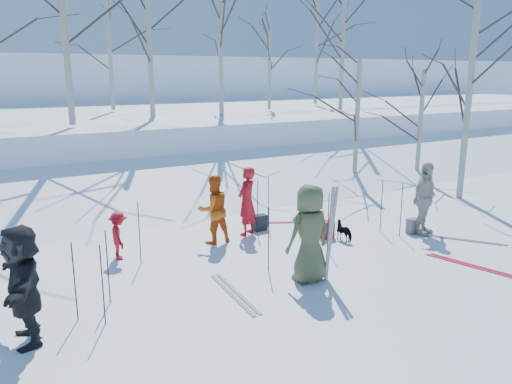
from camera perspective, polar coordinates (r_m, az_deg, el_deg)
ground at (r=10.47m, az=4.14°, el=-8.61°), size 120.00×120.00×0.00m
snow_ramp at (r=16.43m, az=-9.60°, el=-0.03°), size 70.00×9.49×4.12m
snow_plateau at (r=25.78m, az=-17.53°, el=6.32°), size 70.00×18.00×2.20m
far_hill at (r=46.39m, az=-23.44°, el=9.99°), size 90.00×30.00×6.00m
skier_olive_center at (r=9.55m, az=6.15°, el=-4.74°), size 0.95×0.64×1.91m
skier_red_north at (r=12.26m, az=-1.06°, el=-1.06°), size 0.74×0.68×1.71m
skier_redor_behind at (r=11.72m, az=-4.87°, el=-1.99°), size 0.81×0.64×1.63m
skier_red_seated at (r=11.14m, az=-15.43°, el=-4.83°), size 0.47×0.72×1.05m
skier_cream_east at (r=12.95m, az=18.71°, el=-0.73°), size 1.15×0.74×1.82m
skier_grey_west at (r=8.16m, az=-25.07°, el=-9.56°), size 0.63×1.72×1.83m
dog at (r=12.17m, az=10.10°, el=-4.40°), size 0.32×0.59×0.48m
upright_ski_left at (r=9.54m, az=8.41°, el=-4.88°), size 0.07×0.15×1.90m
upright_ski_right at (r=9.61m, az=8.61°, el=-4.75°), size 0.13×0.23×1.89m
ski_pair_a at (r=11.44m, az=23.44°, el=-7.73°), size 1.11×2.00×0.02m
ski_pair_b at (r=13.06m, az=22.44°, el=-5.06°), size 1.98×2.09×0.02m
ski_pair_c at (r=13.45m, az=2.74°, el=-3.50°), size 1.76×2.06×0.02m
ski_pair_d at (r=9.28m, az=-2.47°, el=-11.54°), size 0.44×1.93×0.02m
ski_pole_a at (r=10.68m, az=-13.19°, el=-4.67°), size 0.02×0.02×1.34m
ski_pole_b at (r=8.61m, az=-20.02°, el=-9.64°), size 0.02×0.02×1.34m
ski_pole_c at (r=9.06m, az=-16.58°, el=-8.20°), size 0.02×0.02×1.34m
ski_pole_d at (r=10.04m, az=1.45°, el=-5.47°), size 0.02×0.02×1.34m
ski_pole_e at (r=12.94m, az=1.41°, el=-1.12°), size 0.02×0.02×1.34m
ski_pole_f at (r=12.41m, az=0.19°, el=-1.76°), size 0.02×0.02×1.34m
ski_pole_g at (r=12.91m, az=14.13°, el=-1.57°), size 0.02×0.02×1.34m
ski_pole_h at (r=12.66m, az=16.26°, el=-2.00°), size 0.02×0.02×1.34m
ski_pole_i at (r=8.35m, az=-17.13°, el=-10.15°), size 0.02×0.02×1.34m
ski_pole_j at (r=11.35m, az=8.25°, el=-3.36°), size 0.02×0.02×1.34m
backpack_red at (r=12.29m, az=8.09°, el=-4.28°), size 0.32×0.22×0.42m
backpack_grey at (r=13.12m, az=17.50°, el=-3.73°), size 0.30×0.20×0.38m
backpack_dark at (r=12.78m, az=0.42°, el=-3.50°), size 0.34×0.24×0.40m
birch_plateau_c at (r=20.56m, az=-12.10°, el=16.76°), size 4.82×4.82×6.03m
birch_plateau_d at (r=18.38m, az=-21.22°, el=18.95°), size 5.86×5.86×7.52m
birch_plateau_e at (r=24.79m, az=9.91°, el=16.91°), size 5.22×5.22×6.60m
birch_plateau_f at (r=24.69m, az=1.54°, el=13.92°), size 3.30×3.30×3.86m
birch_plateau_h at (r=25.21m, az=-16.37°, el=15.02°), size 4.30×4.30×5.29m
birch_plateau_i at (r=21.51m, az=-4.08°, el=16.69°), size 4.73×4.73×5.90m
birch_plateau_j at (r=29.21m, az=6.96°, el=16.15°), size 5.00×5.00×6.29m
birch_edge_b at (r=16.90m, az=23.09°, el=9.32°), size 4.83×4.83×6.04m
birch_edge_c at (r=19.82m, az=18.27°, el=7.31°), size 3.45×3.45×4.07m
birch_edge_e at (r=18.11m, az=11.46°, el=7.76°), size 3.70×3.70×4.42m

